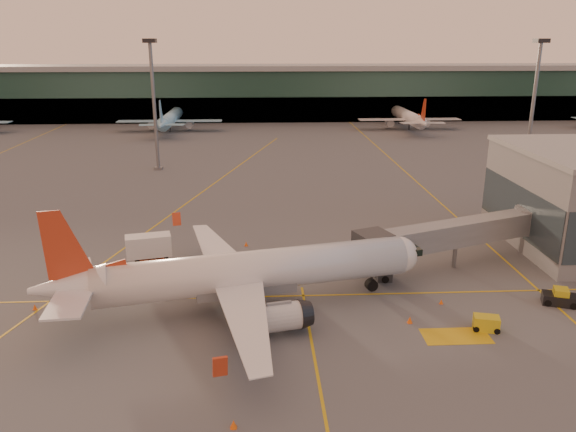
{
  "coord_description": "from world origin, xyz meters",
  "views": [
    {
      "loc": [
        0.68,
        -47.77,
        25.26
      ],
      "look_at": [
        4.02,
        16.72,
        5.0
      ],
      "focal_mm": 35.0,
      "sensor_mm": 36.0,
      "label": 1
    }
  ],
  "objects_px": {
    "catering_truck": "(149,249)",
    "gpu_cart": "(486,323)",
    "pushback_tug": "(560,298)",
    "main_airplane": "(243,274)"
  },
  "relations": [
    {
      "from": "gpu_cart",
      "to": "pushback_tug",
      "type": "xyz_separation_m",
      "value": [
        9.39,
        4.71,
        0.03
      ]
    },
    {
      "from": "catering_truck",
      "to": "pushback_tug",
      "type": "xyz_separation_m",
      "value": [
        42.64,
        -11.83,
        -1.55
      ]
    },
    {
      "from": "main_airplane",
      "to": "catering_truck",
      "type": "height_order",
      "value": "main_airplane"
    },
    {
      "from": "main_airplane",
      "to": "catering_truck",
      "type": "distance_m",
      "value": 15.74
    },
    {
      "from": "pushback_tug",
      "to": "gpu_cart",
      "type": "bearing_deg",
      "value": -133.25
    },
    {
      "from": "main_airplane",
      "to": "gpu_cart",
      "type": "height_order",
      "value": "main_airplane"
    },
    {
      "from": "catering_truck",
      "to": "gpu_cart",
      "type": "relative_size",
      "value": 2.11
    },
    {
      "from": "gpu_cart",
      "to": "pushback_tug",
      "type": "bearing_deg",
      "value": 41.17
    },
    {
      "from": "catering_truck",
      "to": "pushback_tug",
      "type": "height_order",
      "value": "catering_truck"
    },
    {
      "from": "main_airplane",
      "to": "pushback_tug",
      "type": "height_order",
      "value": "main_airplane"
    }
  ]
}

